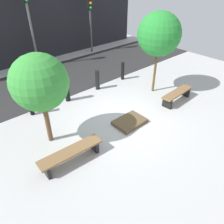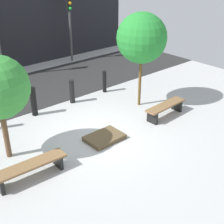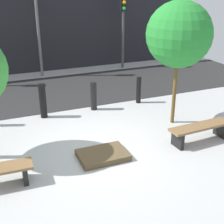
{
  "view_description": "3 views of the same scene",
  "coord_description": "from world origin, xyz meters",
  "px_view_note": "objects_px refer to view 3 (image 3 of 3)",
  "views": [
    {
      "loc": [
        -4.85,
        -4.84,
        4.92
      ],
      "look_at": [
        -0.56,
        0.04,
        0.58
      ],
      "focal_mm": 35.0,
      "sensor_mm": 36.0,
      "label": 1
    },
    {
      "loc": [
        -5.34,
        -6.86,
        5.22
      ],
      "look_at": [
        0.56,
        -0.04,
        0.68
      ],
      "focal_mm": 50.0,
      "sensor_mm": 36.0,
      "label": 2
    },
    {
      "loc": [
        -2.29,
        -6.44,
        3.95
      ],
      "look_at": [
        0.57,
        0.47,
        0.8
      ],
      "focal_mm": 50.0,
      "sensor_mm": 36.0,
      "label": 3
    }
  ],
  "objects_px": {
    "bench_right": "(200,130)",
    "bollard_center": "(94,96)",
    "bollard_left": "(43,101)",
    "traffic_light_mid_east": "(123,17)",
    "bollard_right": "(139,90)",
    "traffic_light_mid_west": "(36,10)",
    "tree_behind_right_bench": "(179,35)",
    "planter_bed": "(103,155)"
  },
  "relations": [
    {
      "from": "bench_right",
      "to": "bollard_center",
      "type": "bearing_deg",
      "value": 117.37
    },
    {
      "from": "bollard_left",
      "to": "traffic_light_mid_east",
      "type": "distance_m",
      "value": 6.88
    },
    {
      "from": "bollard_right",
      "to": "traffic_light_mid_east",
      "type": "xyz_separation_m",
      "value": [
        1.48,
        4.59,
        1.92
      ]
    },
    {
      "from": "bench_right",
      "to": "bollard_center",
      "type": "height_order",
      "value": "bollard_center"
    },
    {
      "from": "bollard_right",
      "to": "traffic_light_mid_east",
      "type": "distance_m",
      "value": 5.19
    },
    {
      "from": "traffic_light_mid_west",
      "to": "bench_right",
      "type": "bearing_deg",
      "value": -71.04
    },
    {
      "from": "bench_right",
      "to": "tree_behind_right_bench",
      "type": "relative_size",
      "value": 0.51
    },
    {
      "from": "bollard_center",
      "to": "bollard_right",
      "type": "xyz_separation_m",
      "value": [
        1.65,
        0.0,
        -0.01
      ]
    },
    {
      "from": "bollard_center",
      "to": "tree_behind_right_bench",
      "type": "bearing_deg",
      "value": -45.38
    },
    {
      "from": "bollard_right",
      "to": "traffic_light_mid_east",
      "type": "relative_size",
      "value": 0.27
    },
    {
      "from": "tree_behind_right_bench",
      "to": "bollard_right",
      "type": "xyz_separation_m",
      "value": [
        -0.19,
        1.87,
        -2.14
      ]
    },
    {
      "from": "bollard_center",
      "to": "traffic_light_mid_east",
      "type": "distance_m",
      "value": 5.88
    },
    {
      "from": "bollard_left",
      "to": "bollard_center",
      "type": "height_order",
      "value": "bollard_left"
    },
    {
      "from": "bench_right",
      "to": "bollard_left",
      "type": "bearing_deg",
      "value": 134.96
    },
    {
      "from": "tree_behind_right_bench",
      "to": "bench_right",
      "type": "bearing_deg",
      "value": -90.0
    },
    {
      "from": "planter_bed",
      "to": "bollard_right",
      "type": "distance_m",
      "value": 3.9
    },
    {
      "from": "bollard_left",
      "to": "bollard_center",
      "type": "bearing_deg",
      "value": 0.0
    },
    {
      "from": "tree_behind_right_bench",
      "to": "bollard_center",
      "type": "distance_m",
      "value": 3.39
    },
    {
      "from": "bench_right",
      "to": "bollard_left",
      "type": "distance_m",
      "value": 4.73
    },
    {
      "from": "bench_right",
      "to": "bollard_right",
      "type": "relative_size",
      "value": 1.95
    },
    {
      "from": "bench_right",
      "to": "tree_behind_right_bench",
      "type": "height_order",
      "value": "tree_behind_right_bench"
    },
    {
      "from": "bollard_left",
      "to": "traffic_light_mid_east",
      "type": "height_order",
      "value": "traffic_light_mid_east"
    },
    {
      "from": "bollard_left",
      "to": "bollard_right",
      "type": "height_order",
      "value": "bollard_left"
    },
    {
      "from": "bollard_center",
      "to": "bollard_left",
      "type": "bearing_deg",
      "value": 180.0
    },
    {
      "from": "bollard_right",
      "to": "traffic_light_mid_west",
      "type": "height_order",
      "value": "traffic_light_mid_west"
    },
    {
      "from": "tree_behind_right_bench",
      "to": "planter_bed",
      "type": "bearing_deg",
      "value": -157.36
    },
    {
      "from": "traffic_light_mid_west",
      "to": "bollard_center",
      "type": "bearing_deg",
      "value": -79.8
    },
    {
      "from": "tree_behind_right_bench",
      "to": "bollard_left",
      "type": "relative_size",
      "value": 3.26
    },
    {
      "from": "planter_bed",
      "to": "traffic_light_mid_east",
      "type": "distance_m",
      "value": 8.86
    },
    {
      "from": "planter_bed",
      "to": "traffic_light_mid_east",
      "type": "xyz_separation_m",
      "value": [
        3.96,
        7.58,
        2.31
      ]
    },
    {
      "from": "bollard_right",
      "to": "tree_behind_right_bench",
      "type": "bearing_deg",
      "value": -84.11
    },
    {
      "from": "bollard_right",
      "to": "traffic_light_mid_west",
      "type": "relative_size",
      "value": 0.22
    },
    {
      "from": "bench_right",
      "to": "bollard_left",
      "type": "xyz_separation_m",
      "value": [
        -3.5,
        3.18,
        0.2
      ]
    },
    {
      "from": "bench_right",
      "to": "bollard_left",
      "type": "relative_size",
      "value": 1.67
    },
    {
      "from": "planter_bed",
      "to": "bollard_left",
      "type": "height_order",
      "value": "bollard_left"
    },
    {
      "from": "bollard_right",
      "to": "traffic_light_mid_east",
      "type": "height_order",
      "value": "traffic_light_mid_east"
    },
    {
      "from": "bollard_left",
      "to": "traffic_light_mid_west",
      "type": "bearing_deg",
      "value": 79.8
    },
    {
      "from": "planter_bed",
      "to": "bollard_center",
      "type": "relative_size",
      "value": 1.25
    },
    {
      "from": "bench_right",
      "to": "planter_bed",
      "type": "bearing_deg",
      "value": 173.0
    },
    {
      "from": "traffic_light_mid_east",
      "to": "planter_bed",
      "type": "bearing_deg",
      "value": -117.56
    },
    {
      "from": "bench_right",
      "to": "tree_behind_right_bench",
      "type": "bearing_deg",
      "value": 87.28
    },
    {
      "from": "traffic_light_mid_west",
      "to": "traffic_light_mid_east",
      "type": "distance_m",
      "value": 3.98
    }
  ]
}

